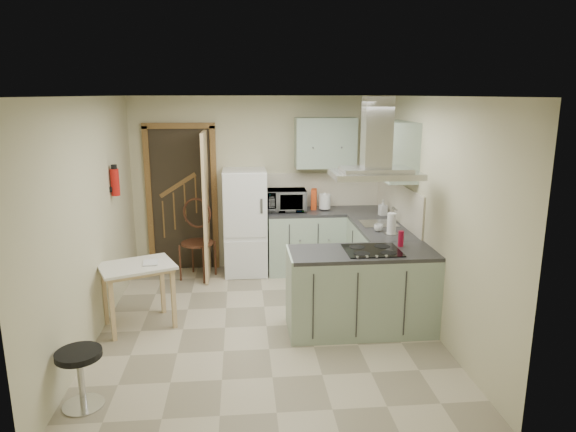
{
  "coord_description": "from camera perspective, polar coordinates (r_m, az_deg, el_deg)",
  "views": [
    {
      "loc": [
        -0.25,
        -5.28,
        2.52
      ],
      "look_at": [
        0.28,
        0.45,
        1.15
      ],
      "focal_mm": 32.0,
      "sensor_mm": 36.0,
      "label": 1
    }
  ],
  "objects": [
    {
      "name": "fire_extinguisher",
      "position": [
        6.44,
        -18.67,
        3.57
      ],
      "size": [
        0.1,
        0.1,
        0.32
      ],
      "primitive_type": "cylinder",
      "color": "#B2140F",
      "rests_on": "left_wall"
    },
    {
      "name": "left_wall",
      "position": [
        5.65,
        -21.1,
        -0.52
      ],
      "size": [
        0.0,
        4.2,
        4.2
      ],
      "primitive_type": "plane",
      "rotation": [
        1.57,
        0.0,
        1.57
      ],
      "color": "beige",
      "rests_on": "floor"
    },
    {
      "name": "sink",
      "position": [
        6.67,
        10.06,
        -0.83
      ],
      "size": [
        0.45,
        0.4,
        0.01
      ],
      "primitive_type": "cube",
      "color": "silver",
      "rests_on": "counter_right"
    },
    {
      "name": "peninsula",
      "position": [
        5.65,
        8.19,
        -8.25
      ],
      "size": [
        1.55,
        0.65,
        0.9
      ],
      "primitive_type": "cube",
      "color": "#9EB2A0",
      "rests_on": "floor"
    },
    {
      "name": "wall_cabinet_right",
      "position": [
        6.44,
        11.72,
        7.15
      ],
      "size": [
        0.35,
        0.9,
        0.7
      ],
      "primitive_type": "cube",
      "color": "#9EB2A0",
      "rests_on": "right_wall"
    },
    {
      "name": "back_wall",
      "position": [
        7.49,
        -3.34,
        3.61
      ],
      "size": [
        3.6,
        0.0,
        3.6
      ],
      "primitive_type": "plane",
      "rotation": [
        1.57,
        0.0,
        0.0
      ],
      "color": "beige",
      "rests_on": "floor"
    },
    {
      "name": "bentwood_chair",
      "position": [
        7.24,
        -10.05,
        -2.98
      ],
      "size": [
        0.59,
        0.59,
        1.01
      ],
      "primitive_type": "cube",
      "rotation": [
        0.0,
        0.0,
        -0.41
      ],
      "color": "#491E18",
      "rests_on": "floor"
    },
    {
      "name": "stool",
      "position": [
        4.73,
        -22.02,
        -16.4
      ],
      "size": [
        0.48,
        0.48,
        0.5
      ],
      "primitive_type": "cylinder",
      "rotation": [
        0.0,
        0.0,
        -0.37
      ],
      "color": "black",
      "rests_on": "floor"
    },
    {
      "name": "fridge",
      "position": [
        7.3,
        -4.77,
        -0.69
      ],
      "size": [
        0.6,
        0.6,
        1.5
      ],
      "primitive_type": "cube",
      "color": "white",
      "rests_on": "floor"
    },
    {
      "name": "doorway",
      "position": [
        7.54,
        -11.69,
        1.88
      ],
      "size": [
        1.1,
        0.12,
        2.1
      ],
      "primitive_type": "cube",
      "color": "brown",
      "rests_on": "floor"
    },
    {
      "name": "counter_back",
      "position": [
        7.43,
        1.93,
        -2.78
      ],
      "size": [
        1.08,
        0.6,
        0.9
      ],
      "primitive_type": "cube",
      "color": "#9EB2A0",
      "rests_on": "floor"
    },
    {
      "name": "paper_towel",
      "position": [
        6.18,
        11.43,
        -0.81
      ],
      "size": [
        0.12,
        0.12,
        0.26
      ],
      "primitive_type": "cylinder",
      "rotation": [
        0.0,
        0.0,
        -0.19
      ],
      "color": "white",
      "rests_on": "counter_right"
    },
    {
      "name": "hob",
      "position": [
        5.52,
        9.36,
        -3.79
      ],
      "size": [
        0.58,
        0.5,
        0.01
      ],
      "primitive_type": "cube",
      "color": "black",
      "rests_on": "peninsula"
    },
    {
      "name": "splashback",
      "position": [
        7.59,
        3.95,
        2.97
      ],
      "size": [
        1.68,
        0.02,
        0.5
      ],
      "primitive_type": "cube",
      "color": "beige",
      "rests_on": "counter_back"
    },
    {
      "name": "counter_right",
      "position": [
        6.95,
        9.53,
        -4.11
      ],
      "size": [
        0.6,
        1.95,
        0.9
      ],
      "primitive_type": "cube",
      "color": "#9EB2A0",
      "rests_on": "floor"
    },
    {
      "name": "soap_bottle",
      "position": [
        7.13,
        10.5,
        0.91
      ],
      "size": [
        0.11,
        0.12,
        0.21
      ],
      "primitive_type": "imported",
      "rotation": [
        0.0,
        0.0,
        0.21
      ],
      "color": "#B2B0BD",
      "rests_on": "counter_right"
    },
    {
      "name": "extractor_hood",
      "position": [
        5.34,
        9.69,
        4.58
      ],
      "size": [
        0.9,
        0.55,
        0.1
      ],
      "primitive_type": "cube",
      "color": "silver",
      "rests_on": "ceiling"
    },
    {
      "name": "microwave",
      "position": [
        7.28,
        -0.16,
        1.77
      ],
      "size": [
        0.56,
        0.38,
        0.3
      ],
      "primitive_type": "imported",
      "rotation": [
        0.0,
        0.0,
        -0.02
      ],
      "color": "black",
      "rests_on": "counter_back"
    },
    {
      "name": "floor",
      "position": [
        5.86,
        -2.41,
        -12.11
      ],
      "size": [
        4.2,
        4.2,
        0.0
      ],
      "primitive_type": "plane",
      "color": "#B8AB8F",
      "rests_on": "ground"
    },
    {
      "name": "cereal_box",
      "position": [
        7.41,
        2.89,
        1.89
      ],
      "size": [
        0.11,
        0.2,
        0.29
      ],
      "primitive_type": "cube",
      "rotation": [
        0.0,
        0.0,
        -0.19
      ],
      "color": "#DD481A",
      "rests_on": "counter_back"
    },
    {
      "name": "book",
      "position": [
        5.82,
        -15.85,
        -4.68
      ],
      "size": [
        0.18,
        0.24,
        0.1
      ],
      "primitive_type": "imported",
      "rotation": [
        0.0,
        0.0,
        0.12
      ],
      "color": "#9E3439",
      "rests_on": "drop_leaf_table"
    },
    {
      "name": "ceiling",
      "position": [
        5.29,
        -2.68,
        13.16
      ],
      "size": [
        4.2,
        4.2,
        0.0
      ],
      "primitive_type": "plane",
      "rotation": [
        3.14,
        0.0,
        0.0
      ],
      "color": "silver",
      "rests_on": "back_wall"
    },
    {
      "name": "kettle",
      "position": [
        7.36,
        4.1,
        1.63
      ],
      "size": [
        0.19,
        0.19,
        0.25
      ],
      "primitive_type": "cylinder",
      "rotation": [
        0.0,
        0.0,
        0.14
      ],
      "color": "white",
      "rests_on": "counter_back"
    },
    {
      "name": "right_wall",
      "position": [
        5.8,
        15.5,
        0.26
      ],
      "size": [
        0.0,
        4.2,
        4.2
      ],
      "primitive_type": "plane",
      "rotation": [
        1.57,
        0.0,
        -1.57
      ],
      "color": "beige",
      "rests_on": "floor"
    },
    {
      "name": "drop_leaf_table",
      "position": [
        5.95,
        -16.24,
        -8.49
      ],
      "size": [
        0.93,
        0.83,
        0.72
      ],
      "primitive_type": "cube",
      "rotation": [
        0.0,
        0.0,
        0.41
      ],
      "color": "#DCCA87",
      "rests_on": "floor"
    },
    {
      "name": "wall_cabinet_back",
      "position": [
        7.33,
        4.16,
        8.12
      ],
      "size": [
        0.85,
        0.35,
        0.7
      ],
      "primitive_type": "cube",
      "color": "#9EB2A0",
      "rests_on": "back_wall"
    },
    {
      "name": "red_bottle",
      "position": [
        5.73,
        12.43,
        -2.47
      ],
      "size": [
        0.06,
        0.06,
        0.17
      ],
      "primitive_type": "cylinder",
      "rotation": [
        0.0,
        0.0,
        0.05
      ],
      "color": "#AC0E2F",
      "rests_on": "peninsula"
    },
    {
      "name": "cup",
      "position": [
        6.3,
        10.03,
        -1.3
      ],
      "size": [
        0.13,
        0.13,
        0.09
      ],
      "primitive_type": "imported",
      "rotation": [
        0.0,
        0.0,
        0.26
      ],
      "color": "silver",
      "rests_on": "counter_right"
    }
  ]
}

